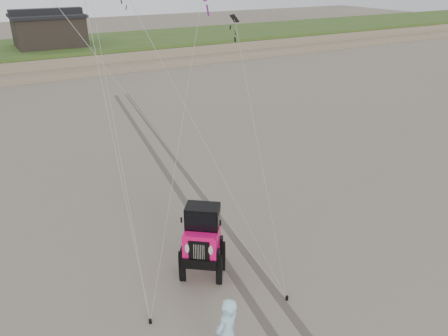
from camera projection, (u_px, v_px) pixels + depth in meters
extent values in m
plane|color=#6B6054|center=(234.00, 305.00, 11.88)|extent=(160.00, 160.00, 0.00)
cube|color=#7A6B54|center=(29.00, 57.00, 41.60)|extent=(160.00, 12.00, 1.40)
cube|color=#2D4719|center=(28.00, 48.00, 41.25)|extent=(160.00, 12.00, 0.35)
cube|color=#7A6B54|center=(41.00, 75.00, 36.65)|extent=(160.00, 3.50, 0.50)
cube|color=black|center=(49.00, 32.00, 40.75)|extent=(6.00, 5.00, 2.60)
cube|color=black|center=(47.00, 16.00, 40.16)|extent=(6.40, 5.40, 0.25)
cube|color=black|center=(46.00, 11.00, 40.00)|extent=(6.40, 1.20, 0.50)
imported|color=#95DAE7|center=(227.00, 335.00, 9.65)|extent=(0.83, 0.70, 1.93)
cube|color=black|center=(234.00, 18.00, 12.66)|extent=(0.25, 0.48, 0.30)
cylinder|color=black|center=(150.00, 321.00, 11.25)|extent=(0.08, 0.08, 0.12)
cylinder|color=black|center=(287.00, 298.00, 12.04)|extent=(0.08, 0.08, 0.12)
cube|color=#4C443D|center=(171.00, 180.00, 18.92)|extent=(4.42, 29.74, 0.01)
cube|color=#4C443D|center=(188.00, 176.00, 19.28)|extent=(4.42, 29.74, 0.01)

